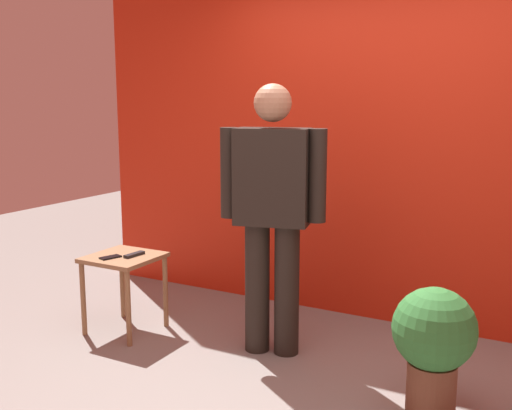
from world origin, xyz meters
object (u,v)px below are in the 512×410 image
(side_table, at_px, (124,269))
(tv_remote, at_px, (134,255))
(potted_plant, at_px, (434,340))
(cell_phone, at_px, (110,257))
(standing_person, at_px, (272,206))

(side_table, xyz_separation_m, tv_remote, (0.08, 0.03, 0.11))
(side_table, xyz_separation_m, potted_plant, (2.19, -0.11, -0.05))
(tv_remote, bearing_deg, potted_plant, 1.18)
(side_table, bearing_deg, cell_phone, -110.32)
(tv_remote, distance_m, potted_plant, 2.12)
(standing_person, xyz_separation_m, cell_phone, (-1.12, -0.28, -0.41))
(cell_phone, relative_size, potted_plant, 0.21)
(side_table, distance_m, tv_remote, 0.13)
(potted_plant, bearing_deg, cell_phone, 179.60)
(side_table, bearing_deg, standing_person, 9.54)
(standing_person, relative_size, cell_phone, 12.10)
(cell_phone, height_order, potted_plant, potted_plant)
(side_table, relative_size, tv_remote, 3.28)
(potted_plant, bearing_deg, tv_remote, 176.27)
(cell_phone, bearing_deg, potted_plant, 18.29)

